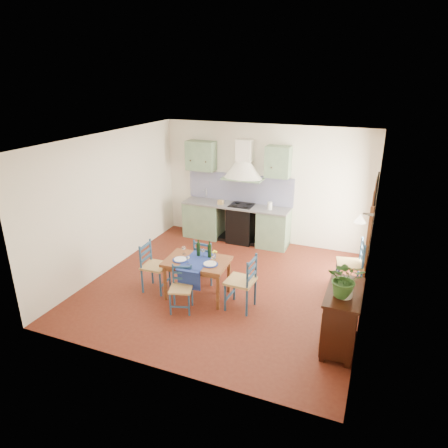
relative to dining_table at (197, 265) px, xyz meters
The scene contains 13 objects.
floor 0.89m from the dining_table, 58.86° to the left, with size 5.00×5.00×0.00m, color #4B1910.
back_wall 2.86m from the dining_table, 93.00° to the left, with size 5.00×0.96×2.80m.
right_wall 3.01m from the dining_table, 16.06° to the left, with size 0.26×5.00×2.80m.
left_wall 2.37m from the dining_table, 166.30° to the left, with size 0.04×5.00×2.80m, color silver.
ceiling 2.25m from the dining_table, 58.86° to the left, with size 5.00×5.00×0.01m, color silver.
dining_table is the anchor object (origin of this frame).
chair_near 0.56m from the dining_table, 97.08° to the right, with size 0.47×0.47×0.80m.
chair_far 0.62m from the dining_table, 98.90° to the left, with size 0.44×0.44×0.89m.
chair_left 0.88m from the dining_table, behind, with size 0.46×0.46×0.94m.
chair_right 0.90m from the dining_table, ahead, with size 0.49×0.49×1.00m.
chair_spare 2.87m from the dining_table, 27.06° to the left, with size 0.54×0.54×1.00m.
sideboard 2.63m from the dining_table, 11.09° to the right, with size 0.50×1.05×0.94m.
potted_plant 2.73m from the dining_table, 14.26° to the right, with size 0.49×0.42×0.54m, color #315D25.
Camera 1 is at (2.53, -6.31, 3.84)m, focal length 32.00 mm.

